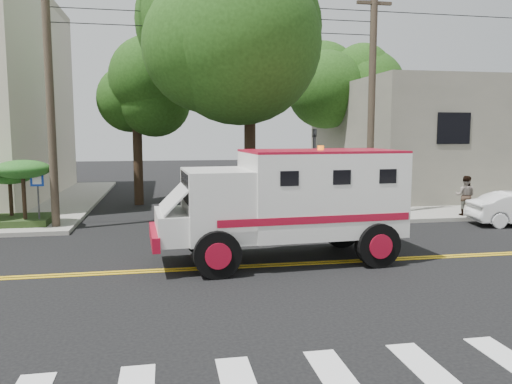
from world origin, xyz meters
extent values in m
plane|color=black|center=(0.00, 0.00, 0.00)|extent=(100.00, 100.00, 0.00)
cube|color=gray|center=(13.50, 13.50, 0.07)|extent=(17.00, 17.00, 0.15)
cube|color=slate|center=(15.00, 14.00, 3.15)|extent=(14.00, 12.00, 6.00)
cylinder|color=#382D23|center=(-5.60, 6.00, 4.50)|extent=(0.28, 0.28, 9.00)
cylinder|color=#382D23|center=(6.30, 6.20, 4.50)|extent=(0.28, 0.28, 9.00)
cylinder|color=black|center=(1.50, 6.50, 3.50)|extent=(0.44, 0.44, 7.00)
sphere|color=#1B3A0F|center=(1.50, 6.50, 7.00)|extent=(5.32, 5.32, 5.32)
sphere|color=#1B3A0F|center=(2.64, 5.74, 7.57)|extent=(4.56, 4.56, 4.56)
cylinder|color=black|center=(-3.00, 12.00, 2.80)|extent=(0.44, 0.44, 5.60)
sphere|color=#1B3A0F|center=(-3.00, 12.00, 5.60)|extent=(3.92, 3.92, 3.92)
sphere|color=#1B3A0F|center=(-2.16, 11.44, 6.02)|extent=(3.36, 3.36, 3.36)
cylinder|color=black|center=(8.50, 16.00, 2.97)|extent=(0.44, 0.44, 5.95)
sphere|color=#1B3A0F|center=(8.50, 16.00, 5.95)|extent=(4.20, 4.20, 4.20)
sphere|color=#1B3A0F|center=(9.40, 15.40, 6.40)|extent=(3.60, 3.60, 3.60)
cylinder|color=#3F3F42|center=(3.80, 5.60, 1.80)|extent=(0.12, 0.12, 3.60)
imported|color=#3F3F42|center=(3.80, 5.60, 3.15)|extent=(0.15, 0.18, 0.90)
cylinder|color=#3F3F42|center=(-6.20, 6.20, 1.00)|extent=(0.06, 0.06, 2.00)
cube|color=#0C33A5|center=(-6.20, 6.14, 1.80)|extent=(0.45, 0.03, 0.45)
cube|color=#1E3314|center=(-7.50, 6.80, 0.27)|extent=(3.20, 2.00, 0.24)
cylinder|color=black|center=(-7.40, 7.20, 1.07)|extent=(0.14, 0.14, 1.36)
ellipsoid|color=#194F17|center=(-7.40, 7.20, 1.83)|extent=(1.55, 1.55, 0.54)
cylinder|color=black|center=(-6.70, 6.30, 1.23)|extent=(0.14, 0.14, 1.68)
ellipsoid|color=#194F17|center=(-6.70, 6.30, 2.17)|extent=(1.91, 1.91, 0.66)
cube|color=silver|center=(2.41, 0.46, 1.84)|extent=(4.23, 2.65, 2.20)
cube|color=silver|center=(-0.42, 0.30, 1.63)|extent=(1.81, 2.40, 1.78)
cube|color=black|center=(-1.24, 0.25, 2.10)|extent=(0.17, 1.78, 0.73)
cube|color=silver|center=(-1.52, 0.23, 1.10)|extent=(1.07, 2.15, 0.73)
cube|color=maroon|center=(-2.04, 0.20, 0.84)|extent=(0.32, 2.26, 0.37)
cube|color=maroon|center=(2.41, 0.46, 2.97)|extent=(4.23, 2.65, 0.06)
cylinder|color=black|center=(-0.56, -0.89, 0.58)|extent=(1.17, 0.40, 1.15)
cylinder|color=black|center=(-0.70, 1.46, 0.58)|extent=(1.17, 0.40, 1.15)
cylinder|color=black|center=(3.63, -0.64, 0.58)|extent=(1.17, 0.40, 1.15)
cylinder|color=black|center=(3.49, 1.70, 0.58)|extent=(1.17, 0.40, 1.15)
imported|color=gray|center=(8.07, 8.15, 0.97)|extent=(0.71, 0.68, 1.64)
imported|color=gray|center=(10.10, 5.50, 0.95)|extent=(0.98, 0.96, 1.60)
camera|label=1|loc=(-1.75, -12.49, 3.48)|focal=35.00mm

